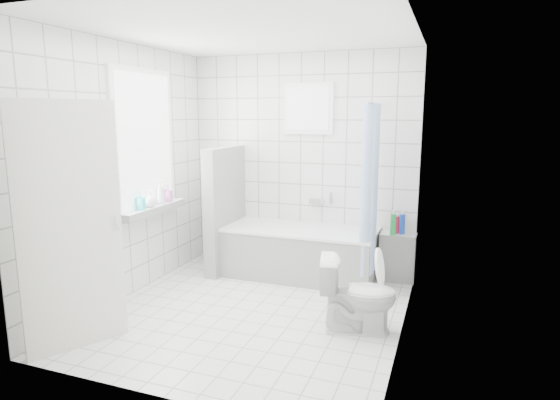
% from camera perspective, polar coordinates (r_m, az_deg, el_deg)
% --- Properties ---
extents(ground, '(3.00, 3.00, 0.00)m').
position_cam_1_polar(ground, '(4.68, -3.37, -13.38)').
color(ground, white).
rests_on(ground, ground).
extents(ceiling, '(3.00, 3.00, 0.00)m').
position_cam_1_polar(ceiling, '(4.34, -3.76, 19.88)').
color(ceiling, white).
rests_on(ceiling, ground).
extents(wall_back, '(2.80, 0.02, 2.60)m').
position_cam_1_polar(wall_back, '(5.71, 2.53, 4.53)').
color(wall_back, white).
rests_on(wall_back, ground).
extents(wall_front, '(2.80, 0.02, 2.60)m').
position_cam_1_polar(wall_front, '(3.03, -15.06, -1.11)').
color(wall_front, white).
rests_on(wall_front, ground).
extents(wall_left, '(0.02, 3.00, 2.60)m').
position_cam_1_polar(wall_left, '(5.04, -18.30, 3.23)').
color(wall_left, white).
rests_on(wall_left, ground).
extents(wall_right, '(0.02, 3.00, 2.60)m').
position_cam_1_polar(wall_right, '(3.97, 15.28, 1.57)').
color(wall_right, white).
rests_on(wall_right, ground).
extents(window_left, '(0.01, 0.90, 1.40)m').
position_cam_1_polar(window_left, '(5.23, -16.05, 6.89)').
color(window_left, white).
rests_on(window_left, wall_left).
extents(window_back, '(0.50, 0.01, 0.50)m').
position_cam_1_polar(window_back, '(5.61, 3.43, 11.06)').
color(window_back, white).
rests_on(window_back, wall_back).
extents(window_sill, '(0.18, 1.02, 0.08)m').
position_cam_1_polar(window_sill, '(5.30, -15.25, -1.12)').
color(window_sill, white).
rests_on(window_sill, wall_left).
extents(door, '(0.43, 0.72, 2.00)m').
position_cam_1_polar(door, '(4.03, -24.15, -3.20)').
color(door, silver).
rests_on(door, ground).
extents(bathtub, '(1.76, 0.77, 0.58)m').
position_cam_1_polar(bathtub, '(5.52, 2.47, -6.37)').
color(bathtub, white).
rests_on(bathtub, ground).
extents(partition_wall, '(0.15, 0.85, 1.50)m').
position_cam_1_polar(partition_wall, '(5.72, -6.69, -1.11)').
color(partition_wall, white).
rests_on(partition_wall, ground).
extents(tiled_ledge, '(0.40, 0.24, 0.55)m').
position_cam_1_polar(tiled_ledge, '(5.56, 14.13, -6.75)').
color(tiled_ledge, white).
rests_on(tiled_ledge, ground).
extents(toilet, '(0.73, 0.51, 0.67)m').
position_cam_1_polar(toilet, '(4.22, 9.46, -11.28)').
color(toilet, white).
rests_on(toilet, ground).
extents(curtain_rod, '(0.02, 0.80, 0.02)m').
position_cam_1_polar(curtain_rod, '(5.08, 11.55, 11.50)').
color(curtain_rod, silver).
rests_on(curtain_rod, wall_back).
extents(shower_curtain, '(0.14, 0.48, 1.78)m').
position_cam_1_polar(shower_curtain, '(5.01, 10.94, 1.20)').
color(shower_curtain, '#457BCB').
rests_on(shower_curtain, curtain_rod).
extents(tub_faucet, '(0.18, 0.06, 0.06)m').
position_cam_1_polar(tub_faucet, '(5.68, 4.51, -0.13)').
color(tub_faucet, silver).
rests_on(tub_faucet, wall_back).
extents(sill_bottles, '(0.15, 0.62, 0.27)m').
position_cam_1_polar(sill_bottles, '(5.29, -15.07, 0.47)').
color(sill_bottles, white).
rests_on(sill_bottles, window_sill).
extents(ledge_bottles, '(0.15, 0.17, 0.24)m').
position_cam_1_polar(ledge_bottles, '(5.44, 14.11, -2.90)').
color(ledge_bottles, blue).
rests_on(ledge_bottles, tiled_ledge).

